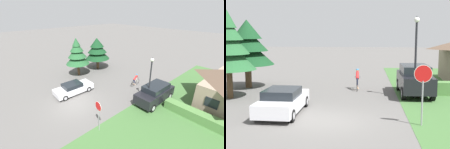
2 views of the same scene
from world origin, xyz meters
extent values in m
plane|color=#5B5956|center=(0.00, 0.00, 0.00)|extent=(140.00, 140.00, 0.00)
cube|color=black|center=(9.77, 8.03, 1.51)|extent=(1.10, 0.11, 0.90)
cube|color=#4C7A3D|center=(11.08, 6.82, 0.44)|extent=(9.56, 0.90, 0.87)
cube|color=silver|center=(-2.44, 1.21, 0.56)|extent=(1.91, 4.46, 0.66)
cube|color=black|center=(-2.45, 1.05, 1.10)|extent=(1.65, 2.07, 0.43)
cylinder|color=black|center=(-3.22, 2.73, 0.30)|extent=(0.28, 0.61, 0.60)
cylinder|color=#ADADB2|center=(-3.22, 2.73, 0.30)|extent=(0.29, 0.36, 0.35)
cylinder|color=black|center=(-1.61, 2.70, 0.30)|extent=(0.28, 0.61, 0.60)
cylinder|color=#ADADB2|center=(-1.61, 2.70, 0.30)|extent=(0.29, 0.36, 0.35)
cylinder|color=black|center=(-3.28, -0.28, 0.30)|extent=(0.28, 0.61, 0.60)
cylinder|color=#ADADB2|center=(-3.28, -0.28, 0.30)|extent=(0.29, 0.36, 0.35)
cylinder|color=black|center=(-1.67, -0.31, 0.30)|extent=(0.28, 0.61, 0.60)
cylinder|color=#ADADB2|center=(-1.67, -0.31, 0.30)|extent=(0.29, 0.36, 0.35)
torus|color=black|center=(1.17, 7.63, 0.35)|extent=(0.05, 0.74, 0.74)
torus|color=black|center=(1.16, 8.59, 0.35)|extent=(0.05, 0.74, 0.74)
cylinder|color=beige|center=(1.17, 7.87, 0.51)|extent=(0.04, 0.17, 0.58)
cylinder|color=beige|center=(1.17, 8.23, 0.55)|extent=(0.04, 0.60, 0.67)
cylinder|color=beige|center=(1.17, 8.16, 0.84)|extent=(0.05, 0.71, 0.11)
cylinder|color=beige|center=(1.17, 7.79, 0.29)|extent=(0.04, 0.32, 0.16)
cylinder|color=beige|center=(1.17, 7.72, 0.57)|extent=(0.03, 0.20, 0.46)
cylinder|color=beige|center=(1.16, 8.55, 0.61)|extent=(0.04, 0.11, 0.53)
cylinder|color=black|center=(1.16, 8.51, 0.88)|extent=(0.44, 0.03, 0.02)
ellipsoid|color=black|center=(1.17, 7.80, 0.82)|extent=(0.08, 0.20, 0.05)
cylinder|color=#262D4C|center=(1.17, 7.79, 0.63)|extent=(0.11, 0.24, 0.48)
cylinder|color=#262D4C|center=(1.17, 7.95, 0.55)|extent=(0.11, 0.24, 0.64)
cylinder|color=tan|center=(1.17, 7.86, 0.26)|extent=(0.08, 0.08, 0.30)
cylinder|color=tan|center=(1.22, 8.02, 0.16)|extent=(0.17, 0.08, 0.21)
cylinder|color=red|center=(1.17, 8.07, 1.06)|extent=(0.23, 0.67, 0.57)
cylinder|color=red|center=(1.16, 8.28, 1.06)|extent=(0.07, 0.24, 0.35)
cylinder|color=red|center=(1.16, 8.56, 1.06)|extent=(0.07, 0.24, 0.35)
sphere|color=tan|center=(1.16, 8.34, 1.40)|extent=(0.19, 0.19, 0.19)
ellipsoid|color=#267FBF|center=(1.16, 8.34, 1.45)|extent=(0.22, 0.18, 0.12)
cube|color=black|center=(4.99, 6.57, 0.90)|extent=(1.99, 4.71, 1.02)
cube|color=black|center=(4.99, 6.70, 1.69)|extent=(1.74, 2.85, 0.57)
cylinder|color=black|center=(4.13, 8.18, 0.41)|extent=(0.27, 0.83, 0.82)
cylinder|color=#ADADB2|center=(4.13, 8.18, 0.41)|extent=(0.28, 0.48, 0.48)
cylinder|color=black|center=(5.88, 8.16, 0.41)|extent=(0.27, 0.83, 0.82)
cylinder|color=#ADADB2|center=(5.88, 8.16, 0.41)|extent=(0.28, 0.48, 0.48)
cylinder|color=black|center=(4.11, 4.98, 0.41)|extent=(0.27, 0.83, 0.82)
cylinder|color=#ADADB2|center=(4.11, 4.98, 0.41)|extent=(0.28, 0.48, 0.48)
cylinder|color=black|center=(5.85, 4.97, 0.41)|extent=(0.27, 0.83, 0.82)
cylinder|color=#ADADB2|center=(5.85, 4.97, 0.41)|extent=(0.28, 0.48, 0.48)
cylinder|color=gray|center=(4.28, -0.32, 1.02)|extent=(0.07, 0.07, 2.03)
cylinder|color=red|center=(4.28, -0.32, 2.35)|extent=(0.75, 0.08, 0.75)
cylinder|color=silver|center=(4.28, -0.32, 2.35)|extent=(0.79, 0.07, 0.79)
cylinder|color=black|center=(4.85, 5.59, 2.37)|extent=(0.13, 0.13, 4.75)
sphere|color=white|center=(4.85, 5.59, 4.90)|extent=(0.34, 0.34, 0.34)
cone|color=black|center=(4.85, 5.59, 5.07)|extent=(0.20, 0.20, 0.14)
cylinder|color=#4C3823|center=(-6.75, 4.49, 0.91)|extent=(0.37, 0.37, 1.81)
cone|color=#23562D|center=(-6.75, 4.49, 2.71)|extent=(3.36, 3.36, 1.79)
cone|color=#23562D|center=(-6.75, 4.49, 3.58)|extent=(2.62, 2.62, 1.57)
cone|color=#23562D|center=(-6.75, 4.49, 4.34)|extent=(1.88, 1.88, 1.36)
cone|color=#23562D|center=(-6.75, 4.49, 4.98)|extent=(1.14, 1.14, 1.14)
cylinder|color=#4C3823|center=(-7.01, 8.31, 0.86)|extent=(0.47, 0.47, 1.73)
cone|color=#143D1E|center=(-7.01, 8.31, 2.66)|extent=(3.89, 3.89, 1.86)
cone|color=#143D1E|center=(-7.01, 8.31, 3.57)|extent=(3.03, 3.03, 1.64)
cone|color=#143D1E|center=(-7.01, 8.31, 4.36)|extent=(2.18, 2.18, 1.41)
camera|label=1|loc=(11.94, -5.99, 9.12)|focal=24.00mm
camera|label=2|loc=(1.77, -14.14, 4.19)|focal=50.00mm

